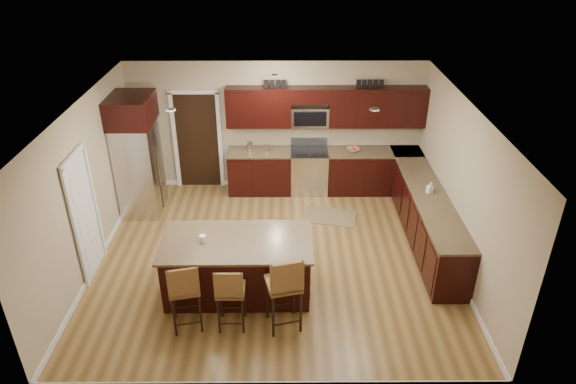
{
  "coord_description": "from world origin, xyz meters",
  "views": [
    {
      "loc": [
        0.18,
        -7.2,
        5.22
      ],
      "look_at": [
        0.23,
        0.4,
        1.08
      ],
      "focal_mm": 32.0,
      "sensor_mm": 36.0,
      "label": 1
    }
  ],
  "objects_px": {
    "stool_mid": "(230,291)",
    "stool_right": "(285,285)",
    "refrigerator": "(137,154)",
    "range": "(309,171)",
    "island": "(238,267)",
    "stool_left": "(184,289)"
  },
  "relations": [
    {
      "from": "island",
      "to": "stool_left",
      "type": "height_order",
      "value": "stool_left"
    },
    {
      "from": "range",
      "to": "stool_mid",
      "type": "xyz_separation_m",
      "value": [
        -1.26,
        -4.13,
        0.18
      ]
    },
    {
      "from": "island",
      "to": "stool_right",
      "type": "bearing_deg",
      "value": -50.08
    },
    {
      "from": "stool_left",
      "to": "island",
      "type": "bearing_deg",
      "value": 40.34
    },
    {
      "from": "range",
      "to": "refrigerator",
      "type": "xyz_separation_m",
      "value": [
        -3.3,
        -0.78,
        0.73
      ]
    },
    {
      "from": "stool_mid",
      "to": "stool_right",
      "type": "xyz_separation_m",
      "value": [
        0.75,
        -0.01,
        0.11
      ]
    },
    {
      "from": "refrigerator",
      "to": "stool_left",
      "type": "bearing_deg",
      "value": -67.09
    },
    {
      "from": "stool_left",
      "to": "refrigerator",
      "type": "distance_m",
      "value": 3.68
    },
    {
      "from": "range",
      "to": "stool_left",
      "type": "xyz_separation_m",
      "value": [
        -1.88,
        -4.13,
        0.23
      ]
    },
    {
      "from": "stool_left",
      "to": "stool_right",
      "type": "relative_size",
      "value": 0.92
    },
    {
      "from": "range",
      "to": "stool_right",
      "type": "bearing_deg",
      "value": -97.02
    },
    {
      "from": "range",
      "to": "refrigerator",
      "type": "distance_m",
      "value": 3.47
    },
    {
      "from": "stool_mid",
      "to": "refrigerator",
      "type": "height_order",
      "value": "refrigerator"
    },
    {
      "from": "island",
      "to": "stool_mid",
      "type": "distance_m",
      "value": 0.87
    },
    {
      "from": "range",
      "to": "stool_right",
      "type": "distance_m",
      "value": 4.18
    },
    {
      "from": "stool_mid",
      "to": "stool_right",
      "type": "distance_m",
      "value": 0.76
    },
    {
      "from": "stool_right",
      "to": "refrigerator",
      "type": "distance_m",
      "value": 4.39
    },
    {
      "from": "range",
      "to": "island",
      "type": "xyz_separation_m",
      "value": [
        -1.23,
        -3.29,
        -0.04
      ]
    },
    {
      "from": "island",
      "to": "stool_left",
      "type": "relative_size",
      "value": 2.01
    },
    {
      "from": "stool_mid",
      "to": "stool_right",
      "type": "height_order",
      "value": "stool_right"
    },
    {
      "from": "stool_right",
      "to": "refrigerator",
      "type": "relative_size",
      "value": 0.52
    },
    {
      "from": "stool_left",
      "to": "refrigerator",
      "type": "xyz_separation_m",
      "value": [
        -1.42,
        3.35,
        0.5
      ]
    }
  ]
}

